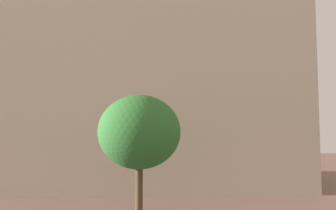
{
  "coord_description": "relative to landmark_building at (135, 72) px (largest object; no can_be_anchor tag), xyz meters",
  "views": [
    {
      "loc": [
        -0.48,
        -1.7,
        4.91
      ],
      "look_at": [
        0.17,
        10.88,
        5.87
      ],
      "focal_mm": 36.08,
      "sensor_mm": 36.0,
      "label": 1
    }
  ],
  "objects": [
    {
      "name": "tree_curb_far",
      "position": [
        0.98,
        -14.66,
        -5.79
      ],
      "size": [
        4.35,
        4.35,
        6.81
      ],
      "color": "#4C3823",
      "rests_on": "ground_plane"
    },
    {
      "name": "landmark_building",
      "position": [
        0.0,
        0.0,
        0.0
      ],
      "size": [
        28.97,
        14.87,
        36.58
      ],
      "color": "beige",
      "rests_on": "ground_plane"
    }
  ]
}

